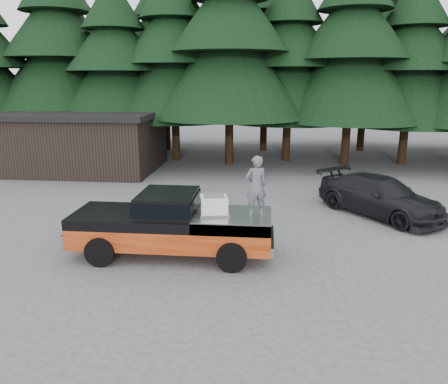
# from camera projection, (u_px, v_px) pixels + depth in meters

# --- Properties ---
(ground) EXTENTS (120.00, 120.00, 0.00)m
(ground) POSITION_uv_depth(u_px,v_px,m) (219.00, 259.00, 12.77)
(ground) COLOR #48484A
(ground) RESTS_ON ground
(pickup_truck) EXTENTS (6.00, 2.04, 1.33)m
(pickup_truck) POSITION_uv_depth(u_px,v_px,m) (172.00, 234.00, 12.91)
(pickup_truck) COLOR #D0531F
(pickup_truck) RESTS_ON ground
(truck_cab) EXTENTS (1.66, 1.90, 0.59)m
(truck_cab) POSITION_uv_depth(u_px,v_px,m) (168.00, 202.00, 12.68)
(truck_cab) COLOR black
(truck_cab) RESTS_ON pickup_truck
(air_compressor) EXTENTS (0.87, 0.77, 0.52)m
(air_compressor) POSITION_uv_depth(u_px,v_px,m) (214.00, 206.00, 12.48)
(air_compressor) COLOR silver
(air_compressor) RESTS_ON pickup_truck
(man_on_bed) EXTENTS (0.74, 0.62, 1.73)m
(man_on_bed) POSITION_uv_depth(u_px,v_px,m) (256.00, 186.00, 12.24)
(man_on_bed) COLOR #57575E
(man_on_bed) RESTS_ON pickup_truck
(parked_car) EXTENTS (4.85, 5.31, 1.49)m
(parked_car) POSITION_uv_depth(u_px,v_px,m) (380.00, 196.00, 16.69)
(parked_car) COLOR black
(parked_car) RESTS_ON ground
(utility_building) EXTENTS (8.40, 6.40, 3.30)m
(utility_building) POSITION_uv_depth(u_px,v_px,m) (85.00, 141.00, 24.77)
(utility_building) COLOR black
(utility_building) RESTS_ON ground
(treeline) EXTENTS (60.15, 16.05, 17.50)m
(treeline) POSITION_uv_depth(u_px,v_px,m) (256.00, 35.00, 27.31)
(treeline) COLOR black
(treeline) RESTS_ON ground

